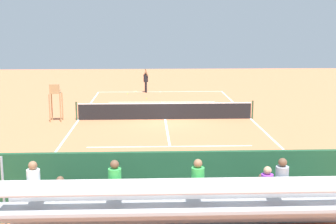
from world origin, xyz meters
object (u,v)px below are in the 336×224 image
(tennis_net, at_px, (165,111))
(bleacher_stand, at_px, (184,206))
(courtside_bench, at_px, (282,190))
(equipment_bag, at_px, (231,204))
(umpire_chair, at_px, (55,99))
(tennis_racket, at_px, (136,92))
(tennis_player, at_px, (146,80))
(tennis_ball_far, at_px, (147,98))
(tennis_ball_near, at_px, (128,94))

(tennis_net, height_order, bleacher_stand, bleacher_stand)
(tennis_net, bearing_deg, courtside_bench, 102.95)
(bleacher_stand, relative_size, equipment_bag, 10.07)
(umpire_chair, relative_size, tennis_racket, 3.72)
(courtside_bench, distance_m, equipment_bag, 1.60)
(tennis_racket, bearing_deg, tennis_net, 100.27)
(umpire_chair, height_order, tennis_player, umpire_chair)
(tennis_ball_far, bearing_deg, bleacher_stand, 92.63)
(bleacher_stand, height_order, courtside_bench, bleacher_stand)
(umpire_chair, bearing_deg, tennis_player, -114.60)
(courtside_bench, distance_m, tennis_ball_far, 21.13)
(courtside_bench, xyz_separation_m, tennis_player, (4.23, -23.94, 0.46))
(umpire_chair, bearing_deg, equipment_bag, 120.47)
(courtside_bench, relative_size, tennis_player, 0.93)
(equipment_bag, bearing_deg, umpire_chair, -59.53)
(umpire_chair, xyz_separation_m, courtside_bench, (-9.25, 12.97, -0.76))
(umpire_chair, xyz_separation_m, equipment_bag, (-7.71, 13.10, -1.13))
(equipment_bag, height_order, tennis_ball_near, equipment_bag)
(tennis_net, bearing_deg, tennis_ball_near, -75.05)
(tennis_player, relative_size, tennis_racket, 3.35)
(umpire_chair, relative_size, courtside_bench, 1.19)
(bleacher_stand, distance_m, courtside_bench, 3.78)
(equipment_bag, relative_size, tennis_player, 0.47)
(equipment_bag, relative_size, tennis_ball_far, 13.64)
(bleacher_stand, height_order, equipment_bag, bleacher_stand)
(tennis_net, relative_size, tennis_ball_near, 156.06)
(courtside_bench, height_order, tennis_ball_near, courtside_bench)
(tennis_player, bearing_deg, bleacher_stand, 92.44)
(umpire_chair, distance_m, tennis_ball_far, 9.35)
(courtside_bench, bearing_deg, umpire_chair, -54.51)
(umpire_chair, bearing_deg, courtside_bench, 125.49)
(tennis_racket, relative_size, tennis_ball_near, 8.72)
(bleacher_stand, height_order, tennis_player, bleacher_stand)
(bleacher_stand, xyz_separation_m, umpire_chair, (6.13, -15.08, 0.35))
(tennis_net, relative_size, tennis_racket, 17.90)
(bleacher_stand, bearing_deg, equipment_bag, -128.53)
(tennis_net, distance_m, tennis_ball_far, 7.53)
(bleacher_stand, distance_m, tennis_racket, 26.57)
(umpire_chair, relative_size, equipment_bag, 2.38)
(tennis_player, relative_size, tennis_ball_near, 29.18)
(bleacher_stand, relative_size, umpire_chair, 4.23)
(tennis_player, height_order, tennis_ball_near, tennis_player)
(tennis_racket, distance_m, tennis_ball_far, 3.78)
(tennis_ball_near, bearing_deg, equipment_bag, 100.07)
(tennis_racket, height_order, tennis_ball_near, tennis_ball_near)
(tennis_player, bearing_deg, umpire_chair, 65.40)
(equipment_bag, relative_size, tennis_racket, 1.56)
(tennis_net, xyz_separation_m, tennis_ball_far, (1.11, -7.44, -0.47))
(tennis_net, bearing_deg, bleacher_stand, 89.75)
(bleacher_stand, bearing_deg, umpire_chair, -67.86)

